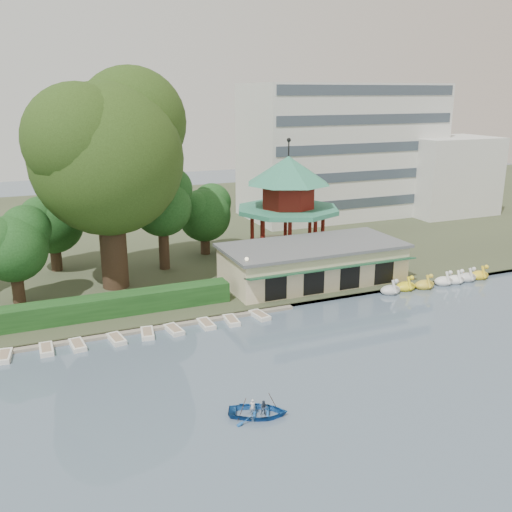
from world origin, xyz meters
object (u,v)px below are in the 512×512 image
dock (102,334)px  pavilion (288,196)px  big_tree (108,148)px  rowboat_with_passengers (258,408)px  boathouse (313,262)px

dock → pavilion: pavilion is taller
big_tree → rowboat_with_passengers: 30.48m
dock → big_tree: bearing=73.8°
dock → rowboat_with_passengers: rowboat_with_passengers is taller
pavilion → big_tree: (-20.80, -3.77, 6.63)m
boathouse → rowboat_with_passengers: 25.65m
big_tree → boathouse: bearing=-18.4°
pavilion → big_tree: bearing=-169.7°
boathouse → rowboat_with_passengers: size_ratio=3.02×
dock → rowboat_with_passengers: size_ratio=5.52×
pavilion → big_tree: big_tree is taller
dock → boathouse: size_ratio=1.83×
boathouse → big_tree: big_tree is taller
pavilion → rowboat_with_passengers: size_ratio=2.19×
pavilion → rowboat_with_passengers: bearing=-118.9°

